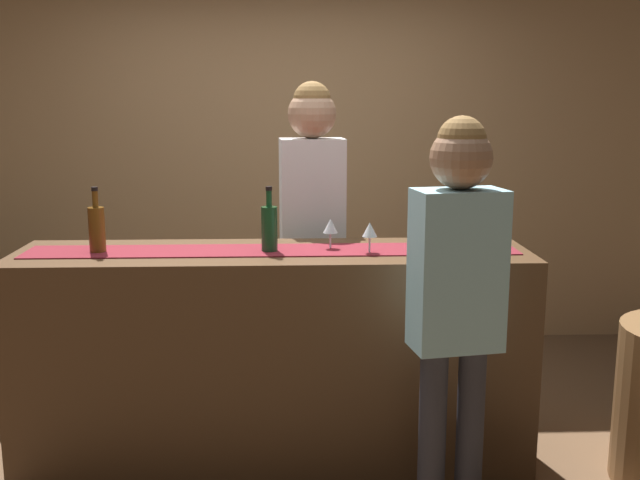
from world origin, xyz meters
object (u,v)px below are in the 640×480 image
(wine_bottle_green, at_px, (269,228))
(wine_glass_far_end, at_px, (330,227))
(wine_bottle_amber, at_px, (97,228))
(wine_glass_near_customer, at_px, (370,231))
(bartender, at_px, (312,209))
(wine_glass_mid_counter, at_px, (490,225))
(customer_sipping, at_px, (456,285))

(wine_bottle_green, height_order, wine_glass_far_end, wine_bottle_green)
(wine_bottle_amber, bearing_deg, wine_glass_far_end, 1.89)
(wine_glass_far_end, bearing_deg, wine_glass_near_customer, -30.77)
(wine_bottle_amber, relative_size, bartender, 0.17)
(wine_bottle_amber, xyz_separation_m, wine_glass_near_customer, (1.24, -0.07, -0.01))
(wine_bottle_amber, bearing_deg, wine_bottle_green, -0.98)
(wine_glass_mid_counter, height_order, bartender, bartender)
(wine_glass_near_customer, relative_size, bartender, 0.08)
(wine_bottle_amber, xyz_separation_m, bartender, (1.00, 0.59, -0.01))
(wine_bottle_amber, bearing_deg, wine_glass_near_customer, -3.13)
(wine_bottle_green, relative_size, wine_glass_far_end, 2.10)
(wine_bottle_amber, height_order, wine_glass_near_customer, wine_bottle_amber)
(wine_glass_near_customer, xyz_separation_m, customer_sipping, (0.28, -0.55, -0.11))
(bartender, bearing_deg, wine_bottle_amber, 25.40)
(wine_glass_near_customer, height_order, customer_sipping, customer_sipping)
(wine_bottle_amber, bearing_deg, customer_sipping, -22.15)
(wine_bottle_green, xyz_separation_m, bartender, (0.21, 0.60, -0.01))
(wine_glass_far_end, xyz_separation_m, customer_sipping, (0.45, -0.65, -0.11))
(wine_glass_far_end, bearing_deg, wine_bottle_green, -170.22)
(wine_glass_mid_counter, xyz_separation_m, bartender, (-0.83, 0.52, -0.00))
(wine_bottle_green, height_order, bartender, bartender)
(wine_bottle_green, distance_m, bartender, 0.64)
(customer_sipping, bearing_deg, bartender, 103.77)
(wine_glass_far_end, relative_size, customer_sipping, 0.09)
(wine_glass_near_customer, xyz_separation_m, wine_glass_mid_counter, (0.58, 0.13, 0.00))
(wine_glass_far_end, height_order, bartender, bartender)
(wine_bottle_amber, bearing_deg, wine_glass_mid_counter, 2.03)
(wine_bottle_green, xyz_separation_m, wine_glass_far_end, (0.28, 0.05, -0.01))
(bartender, bearing_deg, wine_glass_near_customer, 105.07)
(wine_glass_near_customer, relative_size, wine_glass_mid_counter, 1.00)
(wine_bottle_amber, height_order, wine_bottle_green, same)
(wine_glass_near_customer, bearing_deg, wine_bottle_amber, 176.87)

